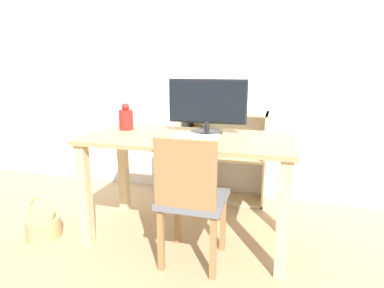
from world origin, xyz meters
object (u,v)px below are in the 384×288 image
(bookshelf, at_px, (209,159))
(basket, at_px, (43,226))
(chair, at_px, (191,197))
(keyboard, at_px, (196,136))
(monitor, at_px, (207,105))
(vase, at_px, (126,118))

(bookshelf, distance_m, basket, 1.48)
(chair, distance_m, bookshelf, 1.09)
(basket, bearing_deg, keyboard, 14.92)
(chair, bearing_deg, monitor, 98.42)
(keyboard, height_order, bookshelf, bookshelf)
(chair, height_order, basket, chair)
(keyboard, relative_size, chair, 0.37)
(monitor, height_order, keyboard, monitor)
(keyboard, xyz_separation_m, vase, (-0.58, 0.11, 0.08))
(vase, height_order, basket, vase)
(keyboard, xyz_separation_m, chair, (0.05, -0.32, -0.31))
(keyboard, height_order, chair, chair)
(monitor, relative_size, keyboard, 1.82)
(basket, bearing_deg, bookshelf, 46.03)
(vase, height_order, chair, vase)
(monitor, distance_m, bookshelf, 0.85)
(keyboard, xyz_separation_m, bookshelf, (-0.08, 0.76, -0.39))
(monitor, bearing_deg, vase, -176.10)
(monitor, bearing_deg, basket, -158.53)
(monitor, bearing_deg, keyboard, -103.98)
(keyboard, bearing_deg, bookshelf, 95.89)
(chair, relative_size, basket, 2.68)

